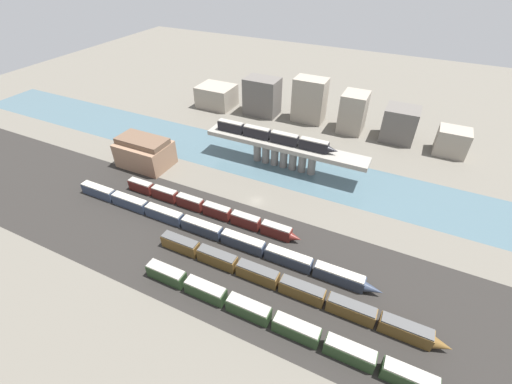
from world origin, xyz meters
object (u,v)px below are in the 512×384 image
at_px(train_on_bridge, 273,136).
at_px(train_yard_mid, 284,284).
at_px(train_yard_outer, 206,208).
at_px(train_yard_near, 277,321).
at_px(train_yard_far, 206,229).
at_px(warehouse_building, 145,152).

bearing_deg(train_on_bridge, train_yard_mid, -63.52).
bearing_deg(train_on_bridge, train_yard_outer, -101.49).
height_order(train_yard_near, train_yard_outer, train_yard_outer).
bearing_deg(train_yard_far, train_yard_near, -31.10).
height_order(train_yard_mid, train_yard_far, train_yard_mid).
bearing_deg(train_yard_mid, train_yard_outer, 153.58).
height_order(train_yard_outer, warehouse_building, warehouse_building).
distance_m(train_yard_far, train_yard_outer, 9.93).
xyz_separation_m(train_on_bridge, train_yard_outer, (-7.28, -35.78, -9.91)).
bearing_deg(train_yard_outer, train_yard_far, -57.36).
distance_m(train_yard_near, train_yard_outer, 44.70).
bearing_deg(train_on_bridge, train_yard_near, -65.46).
distance_m(train_on_bridge, train_yard_near, 69.44).
xyz_separation_m(train_yard_near, train_yard_outer, (-35.82, 26.74, 0.01)).
bearing_deg(train_yard_mid, train_on_bridge, 116.48).
distance_m(train_yard_near, train_yard_mid, 10.45).
distance_m(train_yard_near, train_yard_far, 35.57).
height_order(train_yard_far, warehouse_building, warehouse_building).
xyz_separation_m(train_yard_near, train_yard_mid, (-2.46, 10.16, 0.03)).
height_order(train_on_bridge, train_yard_mid, train_on_bridge).
distance_m(train_yard_mid, train_yard_far, 29.18).
relative_size(train_yard_mid, train_yard_far, 0.75).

